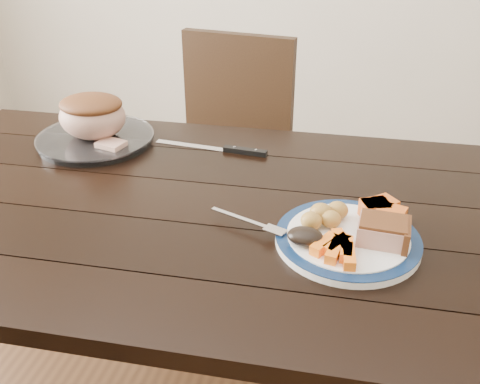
% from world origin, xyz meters
% --- Properties ---
extents(dining_table, '(1.64, 0.97, 0.75)m').
position_xyz_m(dining_table, '(-0.00, 0.00, 0.66)').
color(dining_table, black).
rests_on(dining_table, ground).
extents(chair_far, '(0.47, 0.47, 0.93)m').
position_xyz_m(chair_far, '(-0.15, 0.74, 0.52)').
color(chair_far, black).
rests_on(chair_far, ground).
extents(dinner_plate, '(0.29, 0.29, 0.02)m').
position_xyz_m(dinner_plate, '(0.32, -0.09, 0.76)').
color(dinner_plate, white).
rests_on(dinner_plate, dining_table).
extents(plate_rim, '(0.29, 0.29, 0.02)m').
position_xyz_m(plate_rim, '(0.32, -0.09, 0.77)').
color(plate_rim, '#0D2245').
rests_on(plate_rim, dinner_plate).
extents(serving_platter, '(0.32, 0.32, 0.02)m').
position_xyz_m(serving_platter, '(-0.40, 0.24, 0.76)').
color(serving_platter, white).
rests_on(serving_platter, dining_table).
extents(pork_slice, '(0.10, 0.08, 0.04)m').
position_xyz_m(pork_slice, '(0.38, -0.09, 0.79)').
color(pork_slice, tan).
rests_on(pork_slice, dinner_plate).
extents(roasted_potatoes, '(0.09, 0.09, 0.04)m').
position_xyz_m(roasted_potatoes, '(0.27, -0.05, 0.79)').
color(roasted_potatoes, gold).
rests_on(roasted_potatoes, dinner_plate).
extents(carrot_batons, '(0.09, 0.11, 0.02)m').
position_xyz_m(carrot_batons, '(0.30, -0.15, 0.78)').
color(carrot_batons, orange).
rests_on(carrot_batons, dinner_plate).
extents(pumpkin_wedges, '(0.10, 0.09, 0.04)m').
position_xyz_m(pumpkin_wedges, '(0.38, -0.01, 0.79)').
color(pumpkin_wedges, orange).
rests_on(pumpkin_wedges, dinner_plate).
extents(dark_mushroom, '(0.07, 0.05, 0.03)m').
position_xyz_m(dark_mushroom, '(0.24, -0.13, 0.79)').
color(dark_mushroom, black).
rests_on(dark_mushroom, dinner_plate).
extents(fork, '(0.17, 0.08, 0.00)m').
position_xyz_m(fork, '(0.12, -0.09, 0.77)').
color(fork, silver).
rests_on(fork, dinner_plate).
extents(roast_joint, '(0.18, 0.16, 0.12)m').
position_xyz_m(roast_joint, '(-0.40, 0.24, 0.83)').
color(roast_joint, tan).
rests_on(roast_joint, serving_platter).
extents(cut_slice, '(0.08, 0.07, 0.02)m').
position_xyz_m(cut_slice, '(-0.33, 0.19, 0.78)').
color(cut_slice, tan).
rests_on(cut_slice, serving_platter).
extents(carving_knife, '(0.32, 0.04, 0.01)m').
position_xyz_m(carving_knife, '(-0.02, 0.28, 0.76)').
color(carving_knife, silver).
rests_on(carving_knife, dining_table).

